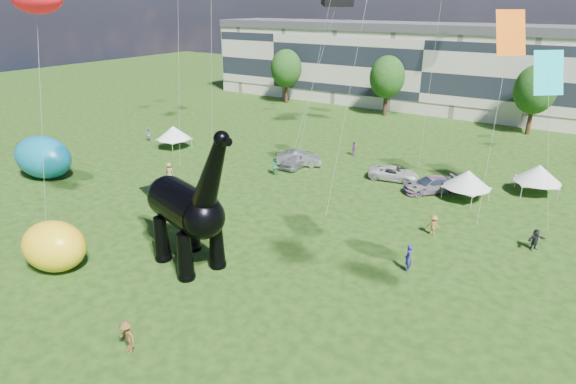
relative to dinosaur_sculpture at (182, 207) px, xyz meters
The scene contains 16 objects.
ground 8.25m from the dinosaur_sculpture, 37.16° to the right, with size 220.00×220.00×0.00m, color #16330C.
terrace_row 57.69m from the dinosaur_sculpture, 92.19° to the left, with size 78.00×11.00×12.00m, color beige.
tree_far_left 54.36m from the dinosaur_sculpture, 116.47° to the left, with size 5.20×5.20×9.44m.
tree_mid_left 49.06m from the dinosaur_sculpture, 97.28° to the left, with size 5.20×5.20×9.44m.
tree_mid_right 50.59m from the dinosaur_sculpture, 74.16° to the left, with size 5.20×5.20×9.44m.
dinosaur_sculpture is the anchor object (origin of this frame).
car_silver 21.32m from the dinosaur_sculpture, 101.72° to the left, with size 1.87×4.64×1.58m, color silver.
car_grey 21.83m from the dinosaur_sculpture, 101.58° to the left, with size 1.66×4.75×1.57m, color gray.
car_white 23.43m from the dinosaur_sculpture, 75.74° to the left, with size 2.23×4.83×1.34m, color silver.
car_dark 23.54m from the dinosaur_sculpture, 65.20° to the left, with size 2.05×5.05×1.47m, color #595960.
gazebo_near 24.88m from the dinosaur_sculpture, 58.69° to the left, with size 4.88×4.88×2.72m.
gazebo_far 31.60m from the dinosaur_sculpture, 55.61° to the left, with size 5.06×5.06×2.76m.
gazebo_left 27.39m from the dinosaur_sculpture, 137.33° to the left, with size 4.21×4.21×2.68m.
inflatable_teal 23.75m from the dinosaur_sculpture, 169.58° to the left, with size 6.64×4.15×4.15m, color #0C7398.
inflatable_yellow 8.50m from the dinosaur_sculpture, 138.45° to the right, with size 4.30×3.31×3.31m, color yellow.
visitors 12.01m from the dinosaur_sculpture, 80.32° to the left, with size 57.09×41.41×1.89m.
Camera 1 is at (15.60, -15.59, 16.22)m, focal length 30.00 mm.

